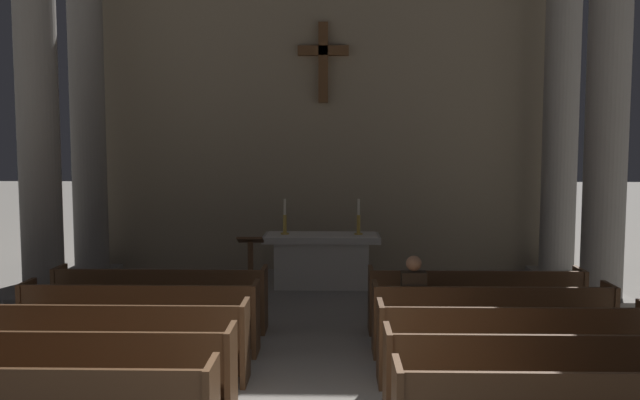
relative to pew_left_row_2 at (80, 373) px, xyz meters
The scene contains 18 objects.
pew_left_row_2 is the anchor object (origin of this frame).
pew_left_row_3 1.04m from the pew_left_row_2, 90.00° to the left, with size 3.07×0.50×0.95m.
pew_left_row_4 2.08m from the pew_left_row_2, 90.00° to the left, with size 3.07×0.50×0.95m.
pew_left_row_5 3.12m from the pew_left_row_2, 90.00° to the left, with size 3.07×0.50×0.95m.
pew_right_row_2 4.56m from the pew_left_row_2, ahead, with size 3.07×0.50×0.95m.
pew_right_row_3 4.68m from the pew_left_row_2, 12.82° to the left, with size 3.07×0.50×0.95m.
pew_right_row_4 5.01m from the pew_left_row_2, 24.47° to the left, with size 3.07×0.50×0.95m.
pew_right_row_5 5.53m from the pew_left_row_2, 34.32° to the left, with size 3.07×0.50×0.95m.
column_left_third 6.07m from the pew_left_row_2, 117.40° to the left, with size 1.01×1.01×7.34m.
column_right_third 8.92m from the pew_left_row_2, 33.61° to the left, with size 1.01×1.01×7.34m.
column_left_fourth 7.92m from the pew_left_row_2, 109.23° to the left, with size 1.01×1.01×7.34m.
column_right_fourth 10.27m from the pew_left_row_2, 44.65° to the left, with size 1.01×1.01×7.34m.
altar 6.57m from the pew_left_row_2, 69.66° to the left, with size 2.20×0.90×1.01m.
candlestick_left 6.40m from the pew_left_row_2, 75.59° to the left, with size 0.16×0.16×0.67m.
candlestick_right 6.88m from the pew_left_row_2, 64.16° to the left, with size 0.16×0.16×0.67m.
apse_with_cross 9.04m from the pew_left_row_2, 74.09° to the left, with size 10.44×0.45×8.02m.
lectern 5.07m from the pew_left_row_2, 77.75° to the left, with size 0.44×0.36×1.15m.
lone_worshipper 4.13m from the pew_left_row_2, 30.82° to the left, with size 0.32×0.43×1.32m.
Camera 1 is at (0.25, -5.42, 2.78)m, focal length 37.54 mm.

